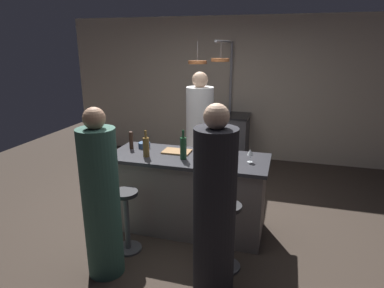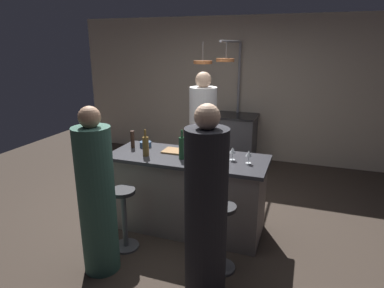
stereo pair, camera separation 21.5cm
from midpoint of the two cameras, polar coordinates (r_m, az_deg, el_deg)
ground_plane at (r=4.13m, az=-2.14°, el=-14.02°), size 9.00×9.00×0.00m
back_wall at (r=6.36m, az=5.88°, el=9.37°), size 6.40×0.16×2.60m
kitchen_island at (r=3.91m, az=-2.21°, el=-8.32°), size 1.80×0.72×0.90m
stove_range at (r=6.15m, az=4.96°, el=1.01°), size 0.80×0.64×0.89m
chef at (r=4.64m, az=-0.02°, el=0.59°), size 0.37×0.37×1.76m
bar_stool_right at (r=3.29m, az=4.12°, el=-15.12°), size 0.28×0.28×0.68m
guest_right at (r=2.81m, az=1.64°, el=-11.51°), size 0.36×0.36×1.69m
bar_stool_left at (r=3.62m, az=-12.87°, el=-12.32°), size 0.28×0.28×0.68m
guest_left at (r=3.19m, az=-17.21°, el=-9.34°), size 0.34×0.34×1.61m
overhead_pot_rack at (r=5.46m, az=3.47°, el=11.89°), size 0.62×1.43×2.17m
cutting_board at (r=3.88m, az=-4.21°, el=-1.31°), size 0.32×0.22×0.02m
pepper_mill at (r=4.07m, az=-11.90°, el=0.61°), size 0.05×0.05×0.21m
wine_bottle_amber at (r=3.75m, az=-9.53°, el=-0.46°), size 0.07×0.07×0.30m
wine_bottle_green at (r=3.62m, az=-3.21°, el=-0.66°), size 0.07×0.07×0.33m
wine_bottle_white at (r=3.81m, az=0.16°, el=-0.05°), size 0.07×0.07×0.29m
wine_glass_near_right_guest at (r=3.56m, az=8.27°, el=-1.54°), size 0.07×0.07×0.15m
wine_glass_by_chef at (r=3.63m, az=5.50°, el=-1.07°), size 0.07×0.07×0.15m
mixing_bowl_steel at (r=3.49m, az=0.92°, el=-3.02°), size 0.16×0.16×0.06m
mixing_bowl_blue at (r=4.10m, az=-9.70°, el=-0.18°), size 0.14×0.14×0.07m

